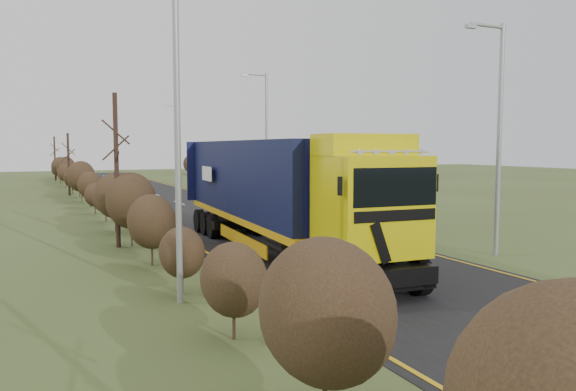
{
  "coord_description": "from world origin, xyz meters",
  "views": [
    {
      "loc": [
        -9.77,
        -18.68,
        3.97
      ],
      "look_at": [
        -0.18,
        1.68,
        2.0
      ],
      "focal_mm": 35.0,
      "sensor_mm": 36.0,
      "label": 1
    }
  ],
  "objects_px": {
    "streetlight_near": "(498,130)",
    "speed_sign": "(263,183)",
    "car_red_hatchback": "(310,197)",
    "car_blue_sedan": "(270,189)",
    "lorry": "(275,188)"
  },
  "relations": [
    {
      "from": "streetlight_near",
      "to": "speed_sign",
      "type": "distance_m",
      "value": 18.62
    },
    {
      "from": "car_red_hatchback",
      "to": "speed_sign",
      "type": "bearing_deg",
      "value": -52.52
    },
    {
      "from": "car_red_hatchback",
      "to": "car_blue_sedan",
      "type": "relative_size",
      "value": 0.98
    },
    {
      "from": "lorry",
      "to": "car_red_hatchback",
      "type": "distance_m",
      "value": 15.35
    },
    {
      "from": "car_blue_sedan",
      "to": "speed_sign",
      "type": "bearing_deg",
      "value": 69.55
    },
    {
      "from": "car_blue_sedan",
      "to": "streetlight_near",
      "type": "distance_m",
      "value": 24.87
    },
    {
      "from": "streetlight_near",
      "to": "car_blue_sedan",
      "type": "bearing_deg",
      "value": 86.16
    },
    {
      "from": "car_red_hatchback",
      "to": "car_blue_sedan",
      "type": "height_order",
      "value": "car_red_hatchback"
    },
    {
      "from": "streetlight_near",
      "to": "car_red_hatchback",
      "type": "bearing_deg",
      "value": 86.42
    },
    {
      "from": "lorry",
      "to": "car_blue_sedan",
      "type": "distance_m",
      "value": 22.63
    },
    {
      "from": "lorry",
      "to": "speed_sign",
      "type": "xyz_separation_m",
      "value": [
        5.61,
        14.6,
        -0.84
      ]
    },
    {
      "from": "streetlight_near",
      "to": "speed_sign",
      "type": "bearing_deg",
      "value": 94.69
    },
    {
      "from": "lorry",
      "to": "car_blue_sedan",
      "type": "bearing_deg",
      "value": 70.56
    },
    {
      "from": "car_blue_sedan",
      "to": "car_red_hatchback",
      "type": "bearing_deg",
      "value": 92.13
    },
    {
      "from": "speed_sign",
      "to": "lorry",
      "type": "bearing_deg",
      "value": -111.01
    }
  ]
}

